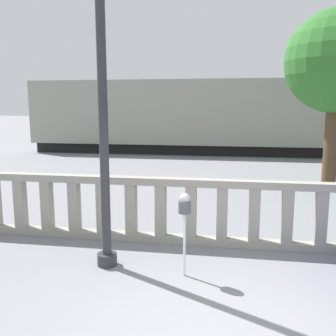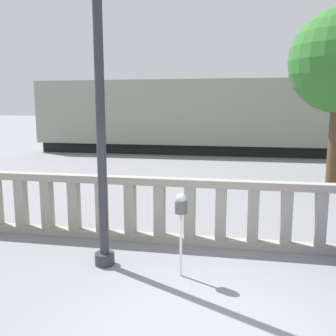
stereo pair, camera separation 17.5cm
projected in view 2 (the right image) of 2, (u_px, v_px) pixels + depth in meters
name	position (u px, v px, depth m)	size (l,w,h in m)	color
balustrade	(221.00, 213.00, 6.98)	(14.94, 0.24, 1.27)	gray
lamppost	(99.00, 76.00, 5.74)	(0.37, 0.37, 5.40)	#2D2D33
parking_meter	(181.00, 209.00, 5.66)	(0.19, 0.19, 1.32)	silver
train_near	(217.00, 116.00, 20.22)	(19.45, 2.91, 4.52)	black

